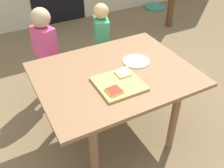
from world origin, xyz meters
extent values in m
plane|color=brown|center=(0.00, 0.00, 0.00)|extent=(16.00, 16.00, 0.00)
cube|color=olive|center=(0.00, 0.00, 0.68)|extent=(1.22, 0.97, 0.03)
cylinder|color=olive|center=(-0.36, -0.36, 0.33)|extent=(0.06, 0.06, 0.66)
cylinder|color=olive|center=(0.36, -0.36, 0.33)|extent=(0.06, 0.06, 0.66)
cylinder|color=olive|center=(-0.36, 0.36, 0.33)|extent=(0.06, 0.06, 0.66)
cylinder|color=olive|center=(0.36, 0.36, 0.33)|extent=(0.06, 0.06, 0.66)
cube|color=tan|center=(-0.05, -0.15, 0.70)|extent=(0.33, 0.33, 0.02)
cube|color=#EAB551|center=(0.03, -0.07, 0.72)|extent=(0.11, 0.11, 0.01)
cube|color=beige|center=(0.03, -0.07, 0.72)|extent=(0.10, 0.10, 0.00)
cube|color=#EAB551|center=(-0.13, -0.23, 0.72)|extent=(0.12, 0.11, 0.01)
cube|color=#A62614|center=(-0.13, -0.23, 0.72)|extent=(0.10, 0.10, 0.00)
cylinder|color=white|center=(0.24, 0.06, 0.70)|extent=(0.22, 0.22, 0.01)
cylinder|color=#353549|center=(-0.35, 0.92, 0.24)|extent=(0.09, 0.09, 0.47)
cylinder|color=#353549|center=(-0.30, 0.79, 0.24)|extent=(0.09, 0.09, 0.47)
cube|color=#E54C8C|center=(-0.32, 0.86, 0.64)|extent=(0.22, 0.27, 0.33)
sphere|color=tan|center=(-0.32, 0.86, 0.89)|extent=(0.19, 0.19, 0.19)
cylinder|color=#1E4644|center=(0.27, 0.82, 0.23)|extent=(0.09, 0.09, 0.47)
cylinder|color=#1E4644|center=(0.23, 0.69, 0.23)|extent=(0.09, 0.09, 0.47)
cube|color=#3FA566|center=(0.25, 0.75, 0.64)|extent=(0.21, 0.27, 0.34)
sphere|color=#E1B273|center=(0.25, 0.75, 0.89)|extent=(0.15, 0.15, 0.15)
cylinder|color=#319371|center=(2.24, 2.47, 0.01)|extent=(0.39, 0.39, 0.03)
camera|label=1|loc=(-0.81, -1.48, 1.85)|focal=41.66mm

